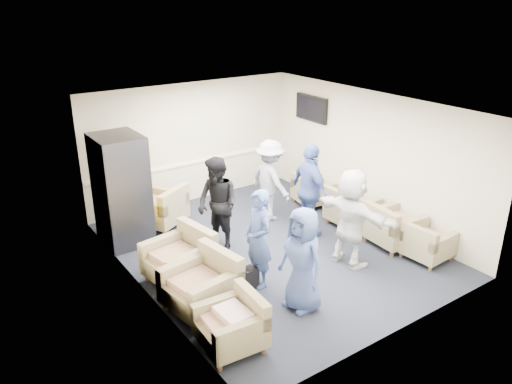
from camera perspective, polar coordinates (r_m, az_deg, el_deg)
floor at (r=9.44m, az=1.67°, el=-6.51°), size 6.00×6.00×0.00m
ceiling at (r=8.50m, az=1.87°, el=9.74°), size 6.00×6.00×0.00m
back_wall at (r=11.31m, az=-7.31°, el=5.57°), size 5.00×0.02×2.70m
front_wall at (r=6.91m, az=16.75°, el=-6.06°), size 5.00×0.02×2.70m
left_wall at (r=7.77m, az=-13.28°, el=-2.53°), size 0.02×6.00×2.70m
right_wall at (r=10.48m, az=12.87°, el=3.89°), size 0.02×6.00×2.70m
chair_rail at (r=11.43m, az=-7.16°, el=3.39°), size 4.98×0.04×0.06m
tv at (r=11.51m, az=6.34°, el=9.48°), size 0.10×1.00×0.58m
armchair_left_near at (r=6.93m, az=-2.52°, el=-15.03°), size 0.87×0.87×0.65m
armchair_left_mid at (r=7.65m, az=-5.94°, el=-10.69°), size 1.08×1.08×0.76m
armchair_left_far at (r=8.40m, az=-8.43°, el=-7.64°), size 1.08×1.08×0.76m
armchair_right_near at (r=9.44m, az=18.79°, el=-5.69°), size 0.79×0.79×0.60m
armchair_right_midnear at (r=9.77m, az=15.20°, el=-3.99°), size 0.95×0.95×0.71m
armchair_right_midfar at (r=10.40m, az=10.72°, el=-2.03°), size 0.86×0.86×0.69m
armchair_right_far at (r=11.31m, az=6.36°, el=0.01°), size 0.87×0.87×0.61m
armchair_corner at (r=10.36m, az=-10.72°, el=-2.00°), size 1.24×1.24×0.73m
vending_machine at (r=9.64m, az=-15.11°, el=0.23°), size 0.85×1.00×2.11m
backpack at (r=8.17m, az=-0.66°, el=-9.58°), size 0.25×0.18×0.43m
pillow at (r=6.82m, az=-2.61°, el=-13.85°), size 0.38×0.50×0.14m
person_front_left at (r=7.45m, az=5.33°, el=-7.70°), size 0.58×0.84×1.64m
person_mid_left at (r=7.99m, az=0.30°, el=-5.38°), size 0.44×0.63×1.65m
person_back_left at (r=9.12m, az=-4.42°, el=-1.45°), size 0.81×0.97×1.77m
person_back_right at (r=10.36m, az=1.66°, el=1.35°), size 0.69×1.14×1.71m
person_mid_right at (r=9.67m, az=6.19°, el=0.15°), size 0.59×1.14×1.86m
person_front_right at (r=8.73m, az=10.83°, el=-2.88°), size 0.72×1.69×1.77m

